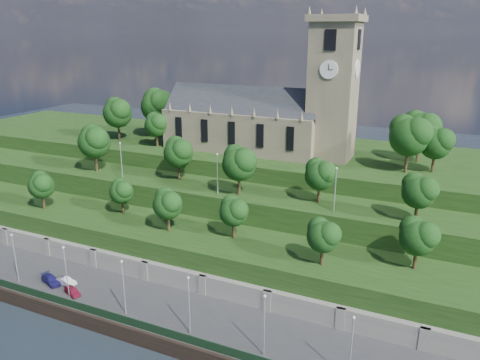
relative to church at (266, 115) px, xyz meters
The scene contains 17 objects.
ground 51.21m from the church, 90.98° to the right, with size 320.00×320.00×0.00m, color black.
promenade 45.42m from the church, 91.13° to the right, with size 160.00×12.00×2.00m, color #2D2D30.
quay_wall 50.78m from the church, 90.98° to the right, with size 160.00×0.50×2.20m, color black.
fence 49.57m from the church, 91.00° to the right, with size 160.00×0.10×1.20m, color #16321B.
retaining_wall 39.48m from the church, 91.33° to the right, with size 160.00×2.10×5.00m.
embankment_lower 33.57m from the church, 91.61° to the right, with size 160.00×12.00×8.00m, color #1A3712.
embankment_upper 23.71m from the church, 92.66° to the right, with size 160.00×10.00×12.00m, color #1A3712.
hilltop 15.57m from the church, 101.11° to the left, with size 160.00×32.00×15.00m, color #1A3712.
church is the anchor object (origin of this frame).
trees_lower 29.78m from the church, 85.45° to the right, with size 67.75×8.70×7.22m.
trees_upper 18.80m from the church, 101.22° to the right, with size 65.62×8.56×9.29m.
trees_hilltop 1.73m from the church, 144.82° to the right, with size 72.31×15.66×11.21m.
lamp_posts_promenade 46.38m from the church, 93.67° to the right, with size 60.36×0.36×8.02m.
lamp_posts_upper 20.99m from the church, 92.26° to the right, with size 40.36×0.36×7.09m.
car_left 48.86m from the church, 106.87° to the right, with size 1.33×3.32×1.13m, color maroon.
car_middle 48.26m from the church, 111.09° to the right, with size 1.21×3.48×1.15m, color #B5B6BA.
car_right 49.57m from the church, 113.48° to the right, with size 1.68×4.14×1.20m, color navy.
Camera 1 is at (34.71, -40.74, 38.31)m, focal length 35.00 mm.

